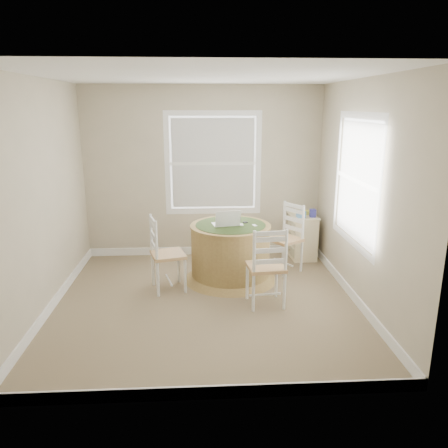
{
  "coord_description": "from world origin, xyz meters",
  "views": [
    {
      "loc": [
        -0.06,
        -4.83,
        2.3
      ],
      "look_at": [
        0.24,
        0.45,
        0.86
      ],
      "focal_mm": 35.0,
      "sensor_mm": 36.0,
      "label": 1
    }
  ],
  "objects": [
    {
      "name": "room",
      "position": [
        0.17,
        0.16,
        1.3
      ],
      "size": [
        3.64,
        3.64,
        2.64
      ],
      "color": "#7D6D4F",
      "rests_on": "ground"
    },
    {
      "name": "round_table",
      "position": [
        0.34,
        0.74,
        0.42
      ],
      "size": [
        1.25,
        1.25,
        0.77
      ],
      "rotation": [
        0.0,
        0.0,
        0.29
      ],
      "color": "olive",
      "rests_on": "ground"
    },
    {
      "name": "chair_left",
      "position": [
        -0.47,
        0.44,
        0.47
      ],
      "size": [
        0.5,
        0.51,
        0.95
      ],
      "primitive_type": null,
      "rotation": [
        0.0,
        0.0,
        1.84
      ],
      "color": "white",
      "rests_on": "ground"
    },
    {
      "name": "keys",
      "position": [
        0.55,
        0.81,
        0.77
      ],
      "size": [
        0.07,
        0.07,
        0.02
      ],
      "primitive_type": "cube",
      "rotation": [
        0.0,
        0.0,
        0.29
      ],
      "color": "black",
      "rests_on": "round_table"
    },
    {
      "name": "corner_chest",
      "position": [
        1.52,
        1.54,
        0.34
      ],
      "size": [
        0.41,
        0.53,
        0.68
      ],
      "rotation": [
        0.0,
        0.0,
        0.06
      ],
      "color": "#F3EAB6",
      "rests_on": "ground"
    },
    {
      "name": "laptop",
      "position": [
        0.28,
        0.71,
        0.8
      ],
      "size": [
        0.38,
        0.35,
        0.23
      ],
      "rotation": [
        0.0,
        0.0,
        3.33
      ],
      "color": "white",
      "rests_on": "round_table"
    },
    {
      "name": "phone",
      "position": [
        0.66,
        0.67,
        0.77
      ],
      "size": [
        0.07,
        0.1,
        0.02
      ],
      "primitive_type": "cube",
      "rotation": [
        0.0,
        0.0,
        0.29
      ],
      "color": "#B7BABF",
      "rests_on": "round_table"
    },
    {
      "name": "box_yellow",
      "position": [
        1.58,
        1.59,
        0.71
      ],
      "size": [
        0.16,
        0.11,
        0.06
      ],
      "primitive_type": "cube",
      "rotation": [
        0.0,
        0.0,
        0.06
      ],
      "color": "#D2D44A",
      "rests_on": "corner_chest"
    },
    {
      "name": "mouse",
      "position": [
        0.48,
        0.69,
        0.78
      ],
      "size": [
        0.09,
        0.11,
        0.03
      ],
      "primitive_type": "ellipsoid",
      "rotation": [
        0.0,
        0.0,
        0.29
      ],
      "color": "white",
      "rests_on": "round_table"
    },
    {
      "name": "box_blue",
      "position": [
        1.62,
        1.44,
        0.74
      ],
      "size": [
        0.08,
        0.08,
        0.12
      ],
      "primitive_type": "cube",
      "rotation": [
        0.0,
        0.0,
        0.06
      ],
      "color": "#313295",
      "rests_on": "corner_chest"
    },
    {
      "name": "chair_near",
      "position": [
        0.7,
        -0.07,
        0.47
      ],
      "size": [
        0.46,
        0.44,
        0.95
      ],
      "primitive_type": null,
      "rotation": [
        0.0,
        0.0,
        3.24
      ],
      "color": "white",
      "rests_on": "ground"
    },
    {
      "name": "chair_right",
      "position": [
        1.12,
        1.0,
        0.47
      ],
      "size": [
        0.57,
        0.57,
        0.95
      ],
      "primitive_type": null,
      "rotation": [
        0.0,
        0.0,
        -0.98
      ],
      "color": "white",
      "rests_on": "ground"
    },
    {
      "name": "tissue_box",
      "position": [
        1.46,
        1.44,
        0.73
      ],
      "size": [
        0.13,
        0.13,
        0.1
      ],
      "primitive_type": "cube",
      "rotation": [
        0.0,
        0.0,
        0.06
      ],
      "color": "#5993CD",
      "rests_on": "corner_chest"
    },
    {
      "name": "cup_cream",
      "position": [
        1.46,
        1.67,
        0.72
      ],
      "size": [
        0.07,
        0.07,
        0.09
      ],
      "primitive_type": "cylinder",
      "color": "beige",
      "rests_on": "corner_chest"
    }
  ]
}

